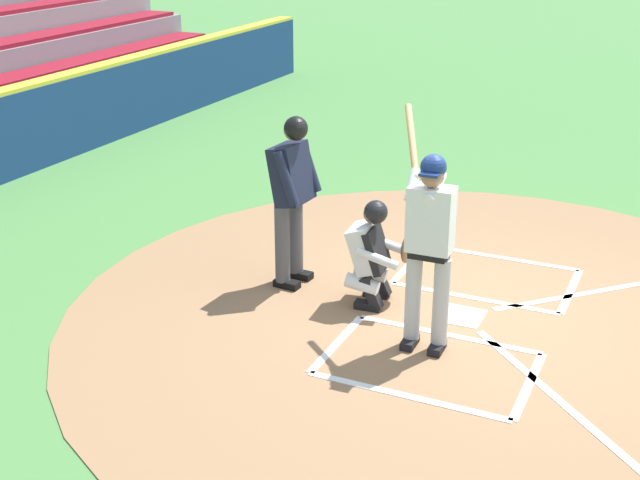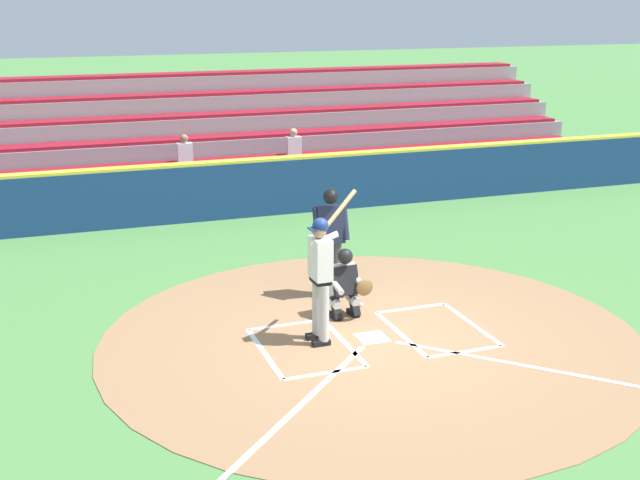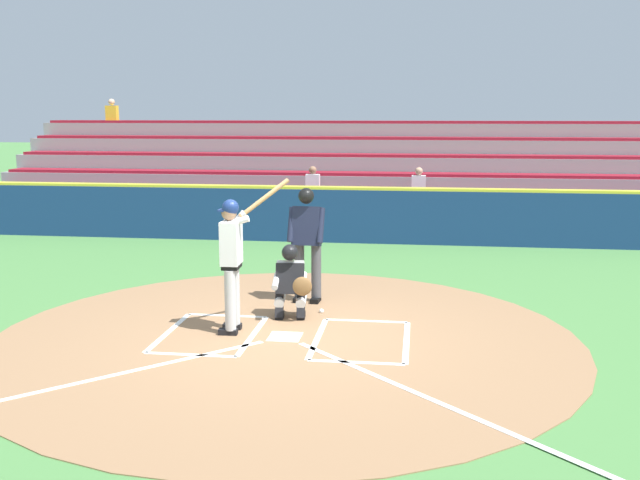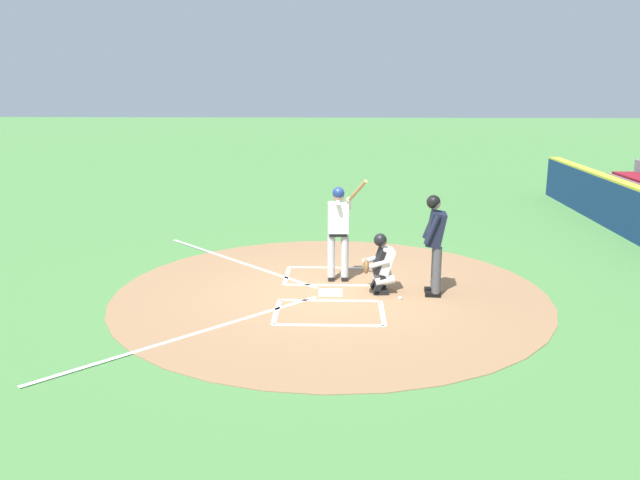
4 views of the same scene
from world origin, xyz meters
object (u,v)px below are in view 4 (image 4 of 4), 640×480
object	(u,v)px
baseball	(400,298)
batter	(339,227)
plate_umpire	(435,238)
catcher	(381,262)

from	to	relation	value
baseball	batter	bearing A→B (deg)	45.79
plate_umpire	baseball	world-z (taller)	plate_umpire
catcher	baseball	size ratio (longest dim) A/B	15.27
batter	plate_umpire	xyz separation A→B (m)	(-0.77, -1.75, -0.02)
catcher	batter	bearing A→B (deg)	49.04
catcher	plate_umpire	distance (m)	1.09
plate_umpire	baseball	size ratio (longest dim) A/B	25.20
batter	catcher	xyz separation A→B (m)	(-0.68, -0.78, -0.51)
batter	plate_umpire	size ratio (longest dim) A/B	1.14
baseball	plate_umpire	bearing A→B (deg)	-63.15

